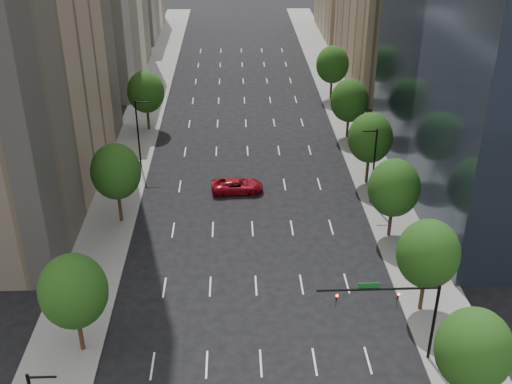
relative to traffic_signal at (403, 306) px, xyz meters
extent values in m
cube|color=slate|center=(-26.03, 30.00, -5.10)|extent=(6.00, 200.00, 0.15)
cube|color=slate|center=(4.97, 30.00, -5.10)|extent=(6.00, 200.00, 0.15)
ellipsoid|color=#13340E|center=(3.47, -5.00, 0.23)|extent=(5.20, 5.20, 5.98)
cylinder|color=#382316|center=(3.47, 6.00, -3.17)|extent=(0.36, 0.36, 4.00)
ellipsoid|color=#13340E|center=(3.47, 6.00, 0.59)|extent=(5.20, 5.20, 5.98)
cylinder|color=#382316|center=(3.47, 18.00, -3.22)|extent=(0.36, 0.36, 3.90)
ellipsoid|color=#13340E|center=(3.47, 18.00, 0.44)|extent=(5.20, 5.20, 5.98)
cylinder|color=#382316|center=(3.47, 30.00, -3.12)|extent=(0.36, 0.36, 4.10)
ellipsoid|color=#13340E|center=(3.47, 30.00, 0.73)|extent=(5.20, 5.20, 5.98)
cylinder|color=#382316|center=(3.47, 44.00, -3.27)|extent=(0.36, 0.36, 3.80)
ellipsoid|color=#13340E|center=(3.47, 44.00, 0.30)|extent=(5.20, 5.20, 5.98)
cylinder|color=#382316|center=(3.47, 60.00, -3.17)|extent=(0.36, 0.36, 4.00)
ellipsoid|color=#13340E|center=(3.47, 60.00, 0.59)|extent=(5.20, 5.20, 5.98)
cylinder|color=#382316|center=(-24.53, 2.00, -3.17)|extent=(0.36, 0.36, 4.00)
ellipsoid|color=#13340E|center=(-24.53, 2.00, 0.59)|extent=(5.20, 5.20, 5.98)
cylinder|color=#382316|center=(-24.53, 22.00, -3.10)|extent=(0.36, 0.36, 4.15)
ellipsoid|color=#13340E|center=(-24.53, 22.00, 0.80)|extent=(5.20, 5.20, 5.98)
cylinder|color=#382316|center=(-24.53, 48.00, -3.20)|extent=(0.36, 0.36, 3.95)
ellipsoid|color=#13340E|center=(-24.53, 48.00, 0.52)|extent=(5.20, 5.20, 5.98)
cylinder|color=black|center=(2.97, 25.00, -0.67)|extent=(0.20, 0.20, 9.00)
cylinder|color=black|center=(2.17, 25.00, 3.63)|extent=(1.60, 0.14, 0.14)
cylinder|color=black|center=(-23.23, -10.00, 3.63)|extent=(1.60, 0.14, 0.14)
cylinder|color=black|center=(-24.03, 35.00, -0.67)|extent=(0.20, 0.20, 9.00)
cylinder|color=black|center=(-23.23, 35.00, 3.63)|extent=(1.60, 0.14, 0.14)
cylinder|color=black|center=(2.47, 0.00, -1.67)|extent=(0.24, 0.24, 7.00)
cylinder|color=black|center=(-2.03, 0.00, 1.63)|extent=(9.00, 0.18, 0.18)
imported|color=black|center=(-0.53, 0.00, 1.08)|extent=(0.18, 0.22, 1.10)
imported|color=black|center=(-5.03, 0.00, 1.08)|extent=(0.18, 0.22, 1.10)
sphere|color=#FF0C07|center=(-0.53, -0.18, 1.28)|extent=(0.20, 0.20, 0.20)
sphere|color=#FF0C07|center=(-5.03, -0.18, 1.28)|extent=(0.20, 0.20, 0.20)
cube|color=#0C591E|center=(-2.73, 0.00, 1.98)|extent=(1.60, 0.06, 0.45)
imported|color=maroon|center=(-12.03, 28.33, -4.33)|extent=(6.15, 3.06, 1.68)
camera|label=1|loc=(-12.27, -36.43, 29.11)|focal=43.96mm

